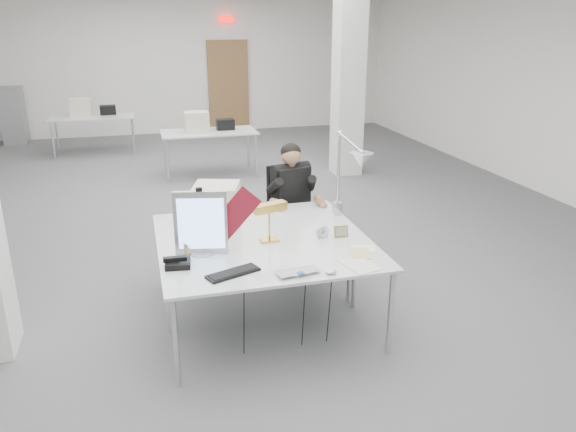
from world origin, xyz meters
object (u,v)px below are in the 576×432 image
office_chair (290,218)px  bankers_lamp (269,224)px  seated_person (291,184)px  desk_main (276,261)px  laptop (301,275)px  desk_phone (178,264)px  monitor (201,223)px  beige_monitor (217,204)px  architect_lamp (348,179)px

office_chair → bankers_lamp: 1.36m
seated_person → bankers_lamp: 1.25m
desk_main → bankers_lamp: bankers_lamp is taller
laptop → bankers_lamp: bankers_lamp is taller
desk_main → laptop: bearing=-72.8°
desk_main → desk_phone: bearing=174.8°
desk_phone → laptop: bearing=-18.8°
desk_main → laptop: size_ratio=5.46×
monitor → desk_phone: bearing=-122.8°
desk_main → beige_monitor: size_ratio=4.53×
office_chair → laptop: size_ratio=3.05×
monitor → beige_monitor: monitor is taller
beige_monitor → architect_lamp: bearing=3.1°
laptop → bankers_lamp: bearing=86.4°
laptop → beige_monitor: 1.38m
office_chair → desk_phone: office_chair is taller
bankers_lamp → beige_monitor: 0.66m
laptop → desk_phone: desk_phone is taller
bankers_lamp → architect_lamp: bearing=-0.4°
desk_main → laptop: laptop is taller
desk_phone → beige_monitor: size_ratio=0.48×
desk_main → monitor: bearing=152.9°
monitor → desk_phone: monitor is taller
seated_person → architect_lamp: bearing=-84.9°
seated_person → bankers_lamp: bearing=-127.2°
seated_person → desk_phone: size_ratio=4.66×
architect_lamp → desk_phone: bearing=-135.6°
office_chair → bankers_lamp: (-0.51, -1.19, 0.41)m
desk_main → architect_lamp: size_ratio=2.15×
architect_lamp → seated_person: bearing=132.6°
desk_main → monitor: (-0.55, 0.28, 0.28)m
desk_main → bankers_lamp: bearing=83.5°
seated_person → monitor: 1.68m
seated_person → beige_monitor: (-0.88, -0.59, 0.04)m
desk_phone → beige_monitor: bearing=70.6°
monitor → architect_lamp: bearing=27.6°
desk_main → seated_person: bearing=70.2°
office_chair → seated_person: seated_person is taller
seated_person → desk_phone: 1.98m
desk_main → bankers_lamp: size_ratio=5.74×
desk_main → monitor: 0.67m
monitor → beige_monitor: 0.72m
seated_person → monitor: bearing=-144.3°
laptop → bankers_lamp: (-0.06, 0.75, 0.14)m
seated_person → bankers_lamp: seated_person is taller
seated_person → office_chair: bearing=76.8°
monitor → laptop: monitor is taller
desk_main → beige_monitor: (-0.32, 0.96, 0.20)m
desk_main → beige_monitor: 1.03m
office_chair → laptop: 2.01m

